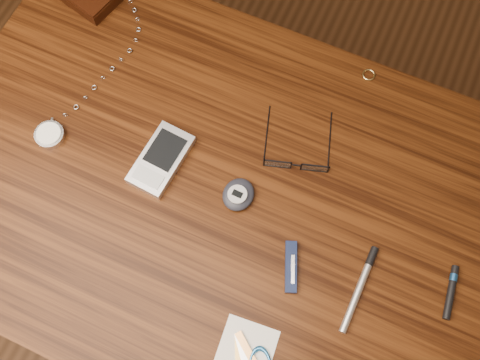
{
  "coord_description": "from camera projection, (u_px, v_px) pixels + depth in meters",
  "views": [
    {
      "loc": [
        0.16,
        -0.25,
        1.61
      ],
      "look_at": [
        0.04,
        0.03,
        0.76
      ],
      "focal_mm": 40.0,
      "sensor_mm": 36.0,
      "label": 1
    }
  ],
  "objects": [
    {
      "name": "silver_pen",
      "position": [
        362.0,
        282.0,
        0.85
      ],
      "size": [
        0.01,
        0.15,
        0.01
      ],
      "color": "silver",
      "rests_on": "desk"
    },
    {
      "name": "pocket_watch",
      "position": [
        54.0,
        130.0,
        0.94
      ],
      "size": [
        0.08,
        0.36,
        0.02
      ],
      "color": "silver",
      "rests_on": "desk"
    },
    {
      "name": "pda_phone",
      "position": [
        161.0,
        159.0,
        0.91
      ],
      "size": [
        0.07,
        0.13,
        0.02
      ],
      "color": "silver",
      "rests_on": "desk"
    },
    {
      "name": "black_blue_pen",
      "position": [
        451.0,
        290.0,
        0.84
      ],
      "size": [
        0.02,
        0.09,
        0.01
      ],
      "color": "black",
      "rests_on": "desk"
    },
    {
      "name": "notepad_keys",
      "position": [
        253.0,
        360.0,
        0.81
      ],
      "size": [
        0.11,
        0.1,
        0.01
      ],
      "color": "silver",
      "rests_on": "desk"
    },
    {
      "name": "pocket_knife",
      "position": [
        291.0,
        267.0,
        0.85
      ],
      "size": [
        0.05,
        0.08,
        0.01
      ],
      "color": "#0E1936",
      "rests_on": "desk"
    },
    {
      "name": "gold_ring",
      "position": [
        369.0,
        75.0,
        0.98
      ],
      "size": [
        0.03,
        0.03,
        0.0
      ],
      "primitive_type": "torus",
      "rotation": [
        0.0,
        0.0,
        -0.2
      ],
      "color": "tan",
      "rests_on": "desk"
    },
    {
      "name": "eyeglasses",
      "position": [
        296.0,
        162.0,
        0.91
      ],
      "size": [
        0.14,
        0.14,
        0.02
      ],
      "color": "black",
      "rests_on": "desk"
    },
    {
      "name": "desk",
      "position": [
        214.0,
        206.0,
        1.0
      ],
      "size": [
        1.0,
        0.7,
        0.75
      ],
      "color": "#391A09",
      "rests_on": "ground"
    },
    {
      "name": "pedometer",
      "position": [
        238.0,
        195.0,
        0.89
      ],
      "size": [
        0.05,
        0.06,
        0.02
      ],
      "color": "#21232D",
      "rests_on": "desk"
    },
    {
      "name": "ground",
      "position": [
        224.0,
        269.0,
        1.61
      ],
      "size": [
        3.8,
        3.8,
        0.0
      ],
      "primitive_type": "plane",
      "color": "#472814",
      "rests_on": "ground"
    }
  ]
}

